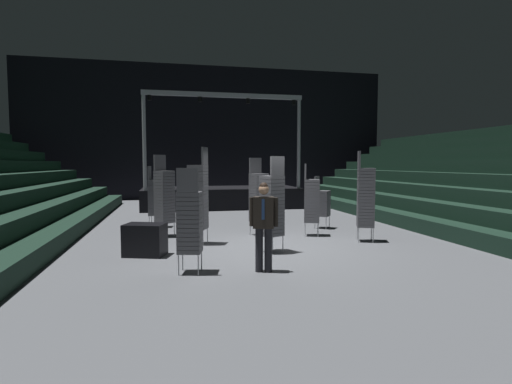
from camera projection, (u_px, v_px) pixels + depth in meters
The scene contains 15 objects.
ground_plane at pixel (271, 252), 9.86m from camera, with size 22.00×30.00×0.10m, color #515459.
arena_end_wall at pixel (211, 133), 24.20m from camera, with size 22.00×0.30×8.00m, color black.
bleacher_bank_right at pixel (512, 174), 12.37m from camera, with size 6.00×24.00×3.60m.
stage_riser at pixel (221, 196), 19.50m from camera, with size 7.52×3.33×5.30m.
man_with_tie at pixel (264, 221), 7.78m from camera, with size 0.57×0.35×1.77m.
chair_stack_front_left at pixel (312, 200), 11.73m from camera, with size 0.56×0.56×2.14m.
chair_stack_front_right at pixel (272, 205), 9.53m from camera, with size 0.59×0.59×2.31m.
chair_stack_mid_left at pixel (164, 196), 11.61m from camera, with size 0.62×0.62×2.39m.
chair_stack_mid_right at pixel (190, 221), 7.70m from camera, with size 0.53×0.53×2.05m.
chair_stack_mid_centre at pixel (155, 197), 13.31m from camera, with size 0.50×0.50×2.05m.
chair_stack_rear_left at pixel (259, 197), 11.82m from camera, with size 0.56×0.56×2.31m.
chair_stack_rear_right at pixel (322, 202), 13.10m from camera, with size 0.62×0.62×1.71m.
chair_stack_rear_centre at pixel (366, 197), 10.84m from camera, with size 0.57×0.57×2.48m.
chair_stack_aisle_left at pixel (198, 196), 10.49m from camera, with size 0.58×0.58×2.56m.
equipment_road_case at pixel (145, 240), 9.21m from camera, with size 0.90×0.60×0.74m, color black.
Camera 1 is at (-2.40, -9.43, 2.13)m, focal length 27.94 mm.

